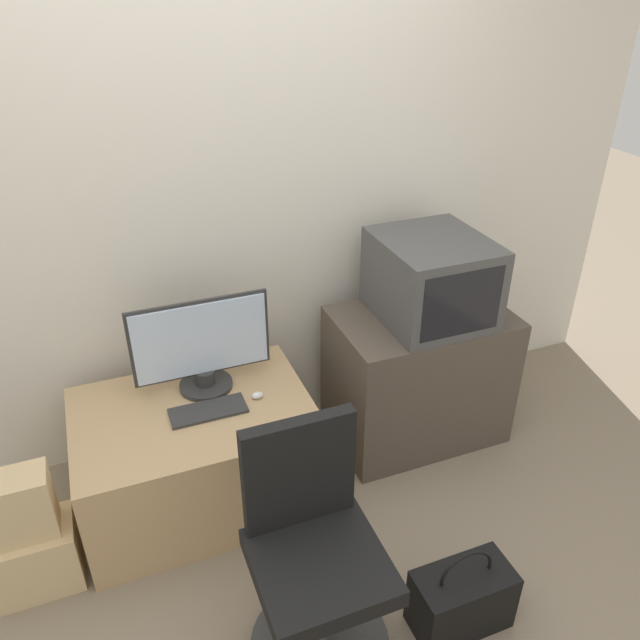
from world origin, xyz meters
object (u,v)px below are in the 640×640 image
(mouse, at_px, (257,395))
(handbag, at_px, (462,598))
(main_monitor, at_px, (202,346))
(cardboard_box_lower, at_px, (34,557))
(office_chair, at_px, (314,563))
(keyboard, at_px, (208,411))
(crt_tv, at_px, (431,279))

(mouse, distance_m, handbag, 1.12)
(main_monitor, relative_size, cardboard_box_lower, 1.79)
(handbag, bearing_deg, office_chair, 163.97)
(main_monitor, bearing_deg, keyboard, -99.86)
(main_monitor, distance_m, crt_tv, 1.06)
(crt_tv, relative_size, handbag, 1.39)
(office_chair, distance_m, handbag, 0.59)
(keyboard, xyz_separation_m, handbag, (0.68, -0.93, -0.37))
(main_monitor, xyz_separation_m, cardboard_box_lower, (-0.78, -0.36, -0.57))
(mouse, bearing_deg, keyboard, -175.81)
(main_monitor, xyz_separation_m, crt_tv, (1.05, -0.09, 0.17))
(keyboard, xyz_separation_m, office_chair, (0.17, -0.78, -0.11))
(main_monitor, xyz_separation_m, keyboard, (-0.03, -0.18, -0.20))
(cardboard_box_lower, bearing_deg, crt_tv, 8.37)
(cardboard_box_lower, relative_size, handbag, 0.89)
(crt_tv, xyz_separation_m, office_chair, (-0.91, -0.87, -0.49))
(mouse, height_order, crt_tv, crt_tv)
(mouse, distance_m, cardboard_box_lower, 1.05)
(keyboard, xyz_separation_m, mouse, (0.22, 0.02, 0.01))
(main_monitor, height_order, mouse, main_monitor)
(crt_tv, height_order, cardboard_box_lower, crt_tv)
(main_monitor, height_order, handbag, main_monitor)
(mouse, height_order, handbag, mouse)
(main_monitor, relative_size, crt_tv, 1.14)
(keyboard, height_order, cardboard_box_lower, keyboard)
(main_monitor, bearing_deg, mouse, -41.62)
(handbag, bearing_deg, crt_tv, 68.86)
(crt_tv, xyz_separation_m, cardboard_box_lower, (-1.83, -0.27, -0.73))
(office_chair, bearing_deg, cardboard_box_lower, 146.83)
(crt_tv, bearing_deg, handbag, -111.14)
(mouse, xyz_separation_m, office_chair, (-0.05, -0.80, -0.12))
(keyboard, bearing_deg, handbag, -53.60)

